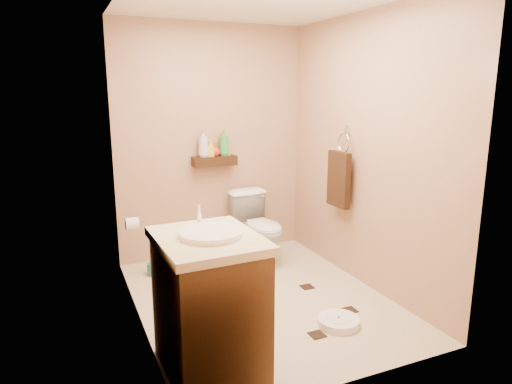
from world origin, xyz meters
name	(u,v)px	position (x,y,z in m)	size (l,w,h in m)	color
ground	(261,299)	(0.00, 0.00, 0.00)	(2.50, 2.50, 0.00)	beige
wall_back	(212,143)	(0.00, 1.25, 1.20)	(2.00, 0.04, 2.40)	tan
wall_front	(354,190)	(0.00, -1.25, 1.20)	(2.00, 0.04, 2.40)	tan
wall_left	(133,168)	(-1.00, 0.00, 1.20)	(0.04, 2.50, 2.40)	tan
wall_right	(365,152)	(1.00, 0.00, 1.20)	(0.04, 2.50, 2.40)	tan
wall_shelf	(215,161)	(0.00, 1.17, 1.02)	(0.46, 0.14, 0.10)	#321F0D
floor_accents	(271,300)	(0.06, -0.07, 0.00)	(1.23, 1.31, 0.01)	black
toilet	(260,228)	(0.36, 0.83, 0.35)	(0.40, 0.69, 0.71)	white
vanity	(209,302)	(-0.70, -0.78, 0.46)	(0.62, 0.75, 1.02)	brown
bathroom_scale	(338,321)	(0.35, -0.65, 0.03)	(0.38, 0.38, 0.06)	white
toilet_brush	(152,259)	(-0.74, 0.88, 0.16)	(0.11, 0.11, 0.47)	#1B6C64
towel_ring	(339,177)	(0.91, 0.25, 0.95)	(0.12, 0.30, 0.76)	silver
toilet_paper	(132,224)	(-0.94, 0.65, 0.60)	(0.12, 0.11, 0.12)	white
bottle_a	(203,143)	(-0.12, 1.17, 1.21)	(0.11, 0.11, 0.28)	beige
bottle_b	(211,148)	(-0.04, 1.17, 1.15)	(0.08, 0.08, 0.17)	gold
bottle_c	(215,150)	(0.01, 1.17, 1.14)	(0.10, 0.10, 0.13)	red
bottle_d	(224,142)	(0.11, 1.17, 1.21)	(0.11, 0.11, 0.28)	green
bottle_e	(226,148)	(0.13, 1.17, 1.14)	(0.07, 0.07, 0.15)	#C68B42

